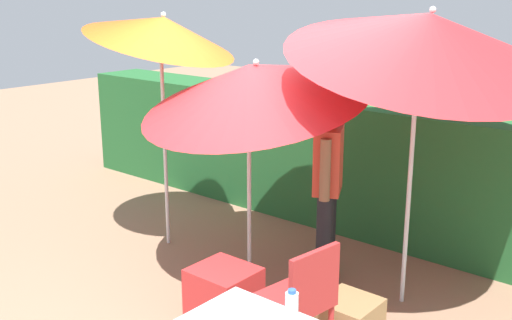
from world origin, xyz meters
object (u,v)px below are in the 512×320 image
Objects in this scene: umbrella_orange at (162,31)px; umbrella_yellow at (425,37)px; person_vendor at (328,179)px; cooler_box at (224,297)px; crate_cardboard at (349,318)px; umbrella_rainbow at (252,84)px; chair_plastic at (300,298)px; bottle_water at (292,312)px.

umbrella_orange is 2.46m from umbrella_yellow.
cooler_box is (-0.16, -1.15, -0.70)m from person_vendor.
umbrella_rainbow is at bearing 166.72° from crate_cardboard.
person_vendor is 2.11× the size of chair_plastic.
umbrella_rainbow is at bearing 135.54° from bottle_water.
umbrella_orange is at bearing 158.32° from chair_plastic.
umbrella_orange is at bearing 176.05° from umbrella_rainbow.
umbrella_yellow reaches higher than chair_plastic.
chair_plastic is 0.81m from cooler_box.
umbrella_orange is at bearing 151.21° from cooler_box.
umbrella_yellow reaches higher than crate_cardboard.
umbrella_rainbow is 1.85m from chair_plastic.
cooler_box is at bearing -64.82° from umbrella_rainbow.
umbrella_yellow is (1.26, 0.50, 0.41)m from umbrella_rainbow.
crate_cardboard is at bearing 83.47° from chair_plastic.
umbrella_yellow is at bearing 8.76° from person_vendor.
umbrella_rainbow reaches higher than cooler_box.
chair_plastic is 1.91× the size of cooler_box.
umbrella_rainbow is 2.41× the size of chair_plastic.
umbrella_yellow is 2.47m from cooler_box.
chair_plastic is at bearing -96.14° from umbrella_yellow.
umbrella_orange is at bearing 149.36° from bottle_water.
umbrella_rainbow reaches higher than bottle_water.
cooler_box is 1.94× the size of bottle_water.
umbrella_rainbow is 1.72m from cooler_box.
person_vendor is 1.23m from crate_cardboard.
umbrella_rainbow is 0.79× the size of umbrella_yellow.
person_vendor is 2.21m from bottle_water.
crate_cardboard is at bearing -95.86° from umbrella_yellow.
umbrella_yellow is 1.44× the size of person_vendor.
umbrella_yellow is at bearing 54.48° from cooler_box.
umbrella_yellow is 2.43m from bottle_water.
umbrella_rainbow reaches higher than crate_cardboard.
bottle_water is at bearing -61.24° from person_vendor.
bottle_water is (1.22, -0.79, 0.65)m from cooler_box.
umbrella_orange is 3.43m from bottle_water.
umbrella_orange is 5.30× the size of cooler_box.
umbrella_orange reaches higher than person_vendor.
chair_plastic is 0.93m from bottle_water.
chair_plastic is 3.71× the size of bottle_water.
umbrella_orange is 2.94m from chair_plastic.
umbrella_yellow is 2.15m from crate_cardboard.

